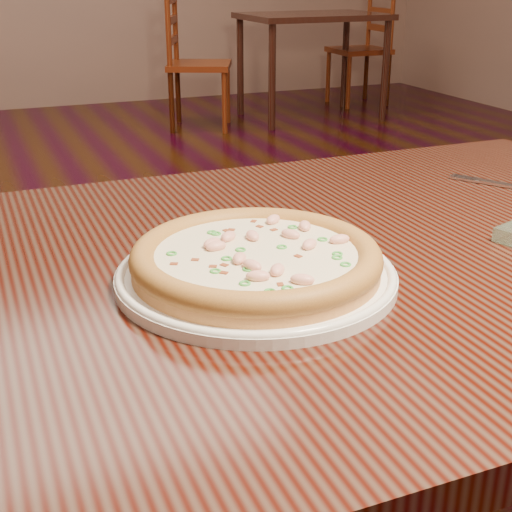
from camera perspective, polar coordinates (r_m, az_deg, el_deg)
name	(u,v)px	position (r m, az deg, el deg)	size (l,w,h in m)	color
ground	(220,395)	(1.95, -2.94, -11.02)	(9.00, 9.00, 0.00)	black
hero_table	(329,323)	(0.91, 5.84, -5.34)	(1.20, 0.80, 0.75)	black
plate	(256,274)	(0.77, 0.00, -1.46)	(0.30, 0.30, 0.02)	white
pizza	(256,258)	(0.77, 0.01, -0.20)	(0.27, 0.27, 0.03)	gold
fork	(508,186)	(1.18, 19.53, 5.34)	(0.10, 0.16, 0.00)	silver
bg_table_right	(313,27)	(5.44, 4.55, 17.78)	(1.00, 0.70, 0.75)	black
chair_c	(191,64)	(5.10, -5.19, 15.03)	(0.55, 0.55, 0.95)	#641D0C
chair_d	(365,49)	(6.10, 8.72, 16.05)	(0.43, 0.43, 0.95)	#641D0C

